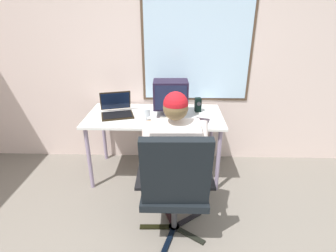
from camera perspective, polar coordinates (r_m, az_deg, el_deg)
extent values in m
cube|color=beige|center=(3.19, -0.24, 15.88)|extent=(5.29, 0.06, 2.76)
cube|color=#4C3828|center=(3.15, 6.30, 16.38)|extent=(1.27, 0.01, 1.23)
cube|color=silver|center=(3.15, 6.31, 16.37)|extent=(1.21, 0.02, 1.17)
cylinder|color=#9482A0|center=(2.95, -16.69, -6.79)|extent=(0.04, 0.04, 0.73)
cylinder|color=#9482A0|center=(2.84, 10.80, -7.37)|extent=(0.04, 0.04, 0.73)
cylinder|color=#9482A0|center=(3.48, -13.69, -1.64)|extent=(0.04, 0.04, 0.73)
cylinder|color=#9482A0|center=(3.39, 9.28, -1.96)|extent=(0.04, 0.04, 0.73)
cube|color=silver|center=(2.93, -2.89, 2.20)|extent=(1.49, 0.75, 0.03)
cube|color=black|center=(2.56, -2.40, -20.97)|extent=(0.31, 0.05, 0.02)
cube|color=black|center=(2.45, 0.19, -23.41)|extent=(0.13, 0.31, 0.02)
cube|color=black|center=(2.50, 4.51, -22.41)|extent=(0.28, 0.21, 0.02)
cube|color=black|center=(2.63, 4.21, -19.55)|extent=(0.27, 0.22, 0.02)
cube|color=black|center=(2.66, 0.18, -18.76)|extent=(0.15, 0.31, 0.02)
cylinder|color=black|center=(2.56, 1.34, -20.99)|extent=(0.10, 0.10, 0.02)
cylinder|color=#3F3F44|center=(2.42, 1.38, -17.49)|extent=(0.05, 0.05, 0.39)
cube|color=black|center=(2.28, 1.44, -13.38)|extent=(0.53, 0.53, 0.06)
cube|color=black|center=(1.91, 1.69, -10.03)|extent=(0.51, 0.16, 0.58)
cube|color=black|center=(2.23, 8.96, -10.55)|extent=(0.06, 0.37, 0.02)
cube|color=black|center=(2.22, -6.07, -10.62)|extent=(0.06, 0.37, 0.02)
cylinder|color=#23384D|center=(2.48, 5.08, -9.29)|extent=(0.16, 0.45, 0.15)
cylinder|color=#23384D|center=(2.79, 4.54, -10.82)|extent=(0.12, 0.12, 0.46)
cube|color=black|center=(2.95, 4.33, -13.24)|extent=(0.11, 0.24, 0.08)
cylinder|color=#23384D|center=(2.47, -2.43, -9.31)|extent=(0.16, 0.45, 0.15)
cylinder|color=#23384D|center=(2.78, -2.16, -10.84)|extent=(0.12, 0.12, 0.46)
cube|color=black|center=(2.94, -2.06, -13.27)|extent=(0.11, 0.24, 0.08)
cube|color=silver|center=(2.14, 1.53, -6.27)|extent=(0.39, 0.30, 0.58)
sphere|color=brown|center=(1.97, 1.65, 3.96)|extent=(0.19, 0.19, 0.19)
sphere|color=#B4151D|center=(1.96, 1.66, 4.79)|extent=(0.19, 0.19, 0.19)
cylinder|color=silver|center=(2.14, 7.44, -2.64)|extent=(0.10, 0.22, 0.29)
cylinder|color=brown|center=(2.28, 6.99, -4.77)|extent=(0.08, 0.17, 0.27)
sphere|color=brown|center=(2.33, 6.86, -4.88)|extent=(0.09, 0.09, 0.09)
cylinder|color=silver|center=(2.13, -4.41, -2.65)|extent=(0.10, 0.20, 0.29)
cylinder|color=brown|center=(2.27, -4.12, -2.15)|extent=(0.08, 0.09, 0.26)
sphere|color=brown|center=(2.33, -4.02, 0.26)|extent=(0.09, 0.09, 0.09)
cube|color=beige|center=(2.91, 0.55, 2.52)|extent=(0.23, 0.19, 0.02)
cylinder|color=beige|center=(2.89, 0.55, 3.35)|extent=(0.04, 0.04, 0.07)
cube|color=black|center=(2.84, 0.57, 6.86)|extent=(0.37, 0.26, 0.30)
cube|color=#191E38|center=(2.72, 0.60, 6.10)|extent=(0.33, 0.02, 0.26)
cube|color=black|center=(2.94, -10.89, 2.26)|extent=(0.40, 0.34, 0.02)
cube|color=black|center=(2.93, -10.90, 2.44)|extent=(0.36, 0.30, 0.00)
cube|color=black|center=(3.06, -11.31, 5.44)|extent=(0.35, 0.19, 0.23)
cube|color=#0F1933|center=(3.05, -11.29, 5.33)|extent=(0.33, 0.17, 0.20)
cylinder|color=silver|center=(2.74, -4.67, 0.95)|extent=(0.06, 0.06, 0.00)
cylinder|color=silver|center=(2.73, -4.69, 1.59)|extent=(0.01, 0.01, 0.06)
cylinder|color=silver|center=(2.71, -4.74, 2.94)|extent=(0.08, 0.08, 0.08)
cylinder|color=#51050F|center=(2.71, -4.73, 2.57)|extent=(0.07, 0.07, 0.04)
cube|color=black|center=(3.02, 6.50, 4.57)|extent=(0.08, 0.08, 0.16)
cylinder|color=#333338|center=(2.98, 6.70, 4.76)|extent=(0.05, 0.01, 0.05)
cube|color=#2F2127|center=(2.78, 7.39, 1.18)|extent=(0.17, 0.16, 0.01)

